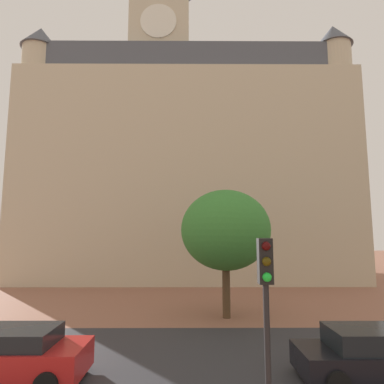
# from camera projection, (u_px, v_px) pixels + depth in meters

# --- Properties ---
(ground_plane) EXTENTS (120.00, 120.00, 0.00)m
(ground_plane) POSITION_uv_depth(u_px,v_px,m) (205.00, 357.00, 10.79)
(ground_plane) COLOR #93604C
(street_asphalt_strip) EXTENTS (120.00, 7.01, 0.00)m
(street_asphalt_strip) POSITION_uv_depth(u_px,v_px,m) (205.00, 360.00, 10.55)
(street_asphalt_strip) COLOR #2D2D33
(street_asphalt_strip) RESTS_ON ground_plane
(landmark_building) EXTENTS (29.35, 13.57, 32.96)m
(landmark_building) POSITION_uv_depth(u_px,v_px,m) (184.00, 165.00, 32.04)
(landmark_building) COLOR beige
(landmark_building) RESTS_ON ground_plane
(car_red) EXTENTS (4.12, 1.97, 1.46)m
(car_red) POSITION_uv_depth(u_px,v_px,m) (13.00, 356.00, 9.07)
(car_red) COLOR red
(car_red) RESTS_ON ground_plane
(car_black) EXTENTS (4.29, 1.92, 1.45)m
(car_black) POSITION_uv_depth(u_px,v_px,m) (373.00, 356.00, 9.13)
(car_black) COLOR black
(car_black) RESTS_ON ground_plane
(traffic_light_pole) EXTENTS (0.28, 0.34, 4.10)m
(traffic_light_pole) POSITION_uv_depth(u_px,v_px,m) (266.00, 300.00, 6.25)
(traffic_light_pole) COLOR black
(traffic_light_pole) RESTS_ON ground_plane
(tree_curb_far) EXTENTS (4.54, 4.54, 6.37)m
(tree_curb_far) POSITION_uv_depth(u_px,v_px,m) (225.00, 230.00, 16.20)
(tree_curb_far) COLOR #4C3823
(tree_curb_far) RESTS_ON ground_plane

